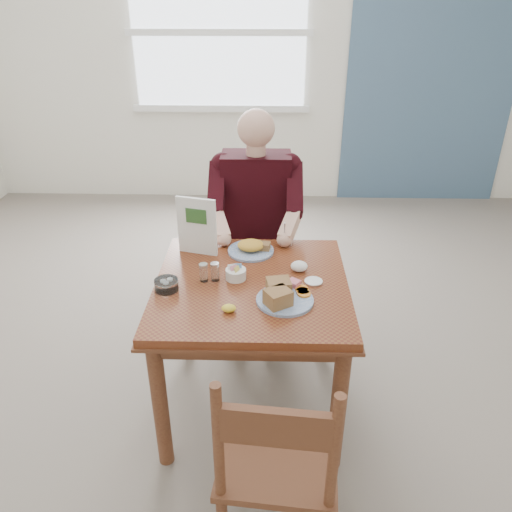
{
  "coord_description": "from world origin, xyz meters",
  "views": [
    {
      "loc": [
        0.08,
        -1.99,
        1.97
      ],
      "look_at": [
        0.02,
        0.0,
        0.89
      ],
      "focal_mm": 35.0,
      "sensor_mm": 36.0,
      "label": 1
    }
  ],
  "objects_px": {
    "table": "(252,302)",
    "diner": "(256,210)",
    "chair_near": "(277,463)",
    "near_plate": "(282,295)",
    "far_plate": "(252,248)",
    "chair_far": "(256,253)"
  },
  "relations": [
    {
      "from": "table",
      "to": "diner",
      "type": "xyz_separation_m",
      "value": [
        0.0,
        0.71,
        0.17
      ]
    },
    {
      "from": "chair_near",
      "to": "near_plate",
      "type": "distance_m",
      "value": 0.7
    },
    {
      "from": "table",
      "to": "diner",
      "type": "height_order",
      "value": "diner"
    },
    {
      "from": "near_plate",
      "to": "far_plate",
      "type": "xyz_separation_m",
      "value": [
        -0.15,
        0.46,
        -0.01
      ]
    },
    {
      "from": "table",
      "to": "chair_near",
      "type": "distance_m",
      "value": 0.81
    },
    {
      "from": "table",
      "to": "chair_near",
      "type": "height_order",
      "value": "chair_near"
    },
    {
      "from": "table",
      "to": "far_plate",
      "type": "xyz_separation_m",
      "value": [
        -0.01,
        0.3,
        0.14
      ]
    },
    {
      "from": "chair_far",
      "to": "far_plate",
      "type": "relative_size",
      "value": 3.47
    },
    {
      "from": "table",
      "to": "chair_far",
      "type": "bearing_deg",
      "value": 90.0
    },
    {
      "from": "chair_far",
      "to": "chair_near",
      "type": "distance_m",
      "value": 1.59
    },
    {
      "from": "table",
      "to": "diner",
      "type": "relative_size",
      "value": 0.66
    },
    {
      "from": "diner",
      "to": "near_plate",
      "type": "xyz_separation_m",
      "value": [
        0.14,
        -0.86,
        -0.03
      ]
    },
    {
      "from": "chair_far",
      "to": "diner",
      "type": "distance_m",
      "value": 0.34
    },
    {
      "from": "near_plate",
      "to": "far_plate",
      "type": "height_order",
      "value": "near_plate"
    },
    {
      "from": "table",
      "to": "near_plate",
      "type": "height_order",
      "value": "near_plate"
    },
    {
      "from": "far_plate",
      "to": "chair_near",
      "type": "bearing_deg",
      "value": -83.29
    },
    {
      "from": "chair_far",
      "to": "diner",
      "type": "relative_size",
      "value": 0.69
    },
    {
      "from": "table",
      "to": "near_plate",
      "type": "xyz_separation_m",
      "value": [
        0.14,
        -0.16,
        0.14
      ]
    },
    {
      "from": "chair_near",
      "to": "near_plate",
      "type": "bearing_deg",
      "value": 88.11
    },
    {
      "from": "chair_near",
      "to": "diner",
      "type": "xyz_separation_m",
      "value": [
        -0.12,
        1.49,
        0.33
      ]
    },
    {
      "from": "table",
      "to": "far_plate",
      "type": "bearing_deg",
      "value": 91.79
    },
    {
      "from": "diner",
      "to": "far_plate",
      "type": "xyz_separation_m",
      "value": [
        -0.01,
        -0.4,
        -0.04
      ]
    }
  ]
}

